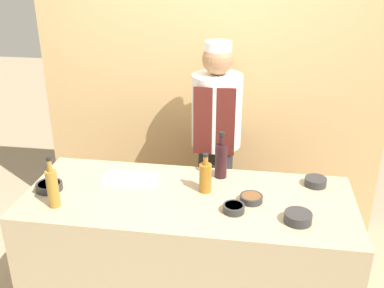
{
  "coord_description": "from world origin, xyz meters",
  "views": [
    {
      "loc": [
        0.38,
        -2.35,
        2.3
      ],
      "look_at": [
        0.0,
        0.16,
        1.17
      ],
      "focal_mm": 42.0,
      "sensor_mm": 36.0,
      "label": 1
    }
  ],
  "objects_px": {
    "sauce_bowl_brown": "(251,198)",
    "cutting_board": "(130,178)",
    "sauce_bowl_orange": "(49,186)",
    "bottle_amber": "(205,177)",
    "sauce_bowl_red": "(316,181)",
    "sauce_bowl_white": "(234,208)",
    "chef_center": "(216,144)",
    "bottle_wine": "(221,160)",
    "bottle_vinegar": "(53,187)",
    "sauce_bowl_purple": "(298,217)"
  },
  "relations": [
    {
      "from": "sauce_bowl_red",
      "to": "sauce_bowl_orange",
      "type": "relative_size",
      "value": 0.84
    },
    {
      "from": "sauce_bowl_brown",
      "to": "chef_center",
      "type": "relative_size",
      "value": 0.08
    },
    {
      "from": "bottle_wine",
      "to": "cutting_board",
      "type": "bearing_deg",
      "value": -167.14
    },
    {
      "from": "sauce_bowl_orange",
      "to": "bottle_amber",
      "type": "relative_size",
      "value": 0.64
    },
    {
      "from": "cutting_board",
      "to": "sauce_bowl_brown",
      "type": "bearing_deg",
      "value": -11.46
    },
    {
      "from": "bottle_wine",
      "to": "bottle_vinegar",
      "type": "height_order",
      "value": "same"
    },
    {
      "from": "sauce_bowl_brown",
      "to": "cutting_board",
      "type": "height_order",
      "value": "sauce_bowl_brown"
    },
    {
      "from": "sauce_bowl_brown",
      "to": "bottle_vinegar",
      "type": "xyz_separation_m",
      "value": [
        -1.14,
        -0.22,
        0.1
      ]
    },
    {
      "from": "cutting_board",
      "to": "chef_center",
      "type": "relative_size",
      "value": 0.2
    },
    {
      "from": "sauce_bowl_red",
      "to": "bottle_vinegar",
      "type": "xyz_separation_m",
      "value": [
        -1.54,
        -0.49,
        0.1
      ]
    },
    {
      "from": "sauce_bowl_red",
      "to": "sauce_bowl_white",
      "type": "height_order",
      "value": "sauce_bowl_red"
    },
    {
      "from": "sauce_bowl_brown",
      "to": "bottle_vinegar",
      "type": "distance_m",
      "value": 1.17
    },
    {
      "from": "bottle_amber",
      "to": "bottle_wine",
      "type": "bearing_deg",
      "value": 69.63
    },
    {
      "from": "chef_center",
      "to": "bottle_vinegar",
      "type": "bearing_deg",
      "value": -130.48
    },
    {
      "from": "sauce_bowl_red",
      "to": "sauce_bowl_brown",
      "type": "relative_size",
      "value": 1.01
    },
    {
      "from": "sauce_bowl_brown",
      "to": "cutting_board",
      "type": "xyz_separation_m",
      "value": [
        -0.79,
        0.16,
        -0.01
      ]
    },
    {
      "from": "sauce_bowl_red",
      "to": "sauce_bowl_white",
      "type": "xyz_separation_m",
      "value": [
        -0.5,
        -0.39,
        -0.0
      ]
    },
    {
      "from": "sauce_bowl_orange",
      "to": "bottle_wine",
      "type": "relative_size",
      "value": 0.52
    },
    {
      "from": "sauce_bowl_orange",
      "to": "bottle_amber",
      "type": "xyz_separation_m",
      "value": [
        0.97,
        0.13,
        0.08
      ]
    },
    {
      "from": "sauce_bowl_white",
      "to": "sauce_bowl_brown",
      "type": "height_order",
      "value": "sauce_bowl_white"
    },
    {
      "from": "sauce_bowl_orange",
      "to": "chef_center",
      "type": "distance_m",
      "value": 1.26
    },
    {
      "from": "cutting_board",
      "to": "sauce_bowl_red",
      "type": "bearing_deg",
      "value": 5.12
    },
    {
      "from": "cutting_board",
      "to": "chef_center",
      "type": "xyz_separation_m",
      "value": [
        0.5,
        0.61,
        0.01
      ]
    },
    {
      "from": "sauce_bowl_orange",
      "to": "sauce_bowl_brown",
      "type": "distance_m",
      "value": 1.26
    },
    {
      "from": "sauce_bowl_white",
      "to": "bottle_amber",
      "type": "distance_m",
      "value": 0.3
    },
    {
      "from": "sauce_bowl_purple",
      "to": "chef_center",
      "type": "relative_size",
      "value": 0.09
    },
    {
      "from": "sauce_bowl_purple",
      "to": "bottle_amber",
      "type": "distance_m",
      "value": 0.61
    },
    {
      "from": "bottle_wine",
      "to": "sauce_bowl_red",
      "type": "bearing_deg",
      "value": -2.45
    },
    {
      "from": "sauce_bowl_purple",
      "to": "chef_center",
      "type": "height_order",
      "value": "chef_center"
    },
    {
      "from": "bottle_vinegar",
      "to": "bottle_amber",
      "type": "bearing_deg",
      "value": 19.85
    },
    {
      "from": "bottle_amber",
      "to": "sauce_bowl_orange",
      "type": "bearing_deg",
      "value": -172.48
    },
    {
      "from": "sauce_bowl_red",
      "to": "sauce_bowl_orange",
      "type": "bearing_deg",
      "value": -169.45
    },
    {
      "from": "sauce_bowl_orange",
      "to": "bottle_amber",
      "type": "bearing_deg",
      "value": 7.52
    },
    {
      "from": "sauce_bowl_red",
      "to": "bottle_wine",
      "type": "xyz_separation_m",
      "value": [
        -0.61,
        0.03,
        0.1
      ]
    },
    {
      "from": "sauce_bowl_white",
      "to": "cutting_board",
      "type": "relative_size",
      "value": 0.37
    },
    {
      "from": "sauce_bowl_brown",
      "to": "chef_center",
      "type": "height_order",
      "value": "chef_center"
    },
    {
      "from": "sauce_bowl_purple",
      "to": "sauce_bowl_brown",
      "type": "bearing_deg",
      "value": 146.26
    },
    {
      "from": "sauce_bowl_purple",
      "to": "bottle_amber",
      "type": "relative_size",
      "value": 0.6
    },
    {
      "from": "chef_center",
      "to": "sauce_bowl_purple",
      "type": "bearing_deg",
      "value": -59.67
    },
    {
      "from": "sauce_bowl_orange",
      "to": "chef_center",
      "type": "relative_size",
      "value": 0.1
    },
    {
      "from": "sauce_bowl_brown",
      "to": "bottle_wine",
      "type": "relative_size",
      "value": 0.43
    },
    {
      "from": "sauce_bowl_red",
      "to": "bottle_wine",
      "type": "relative_size",
      "value": 0.43
    },
    {
      "from": "sauce_bowl_red",
      "to": "sauce_bowl_purple",
      "type": "distance_m",
      "value": 0.46
    },
    {
      "from": "sauce_bowl_brown",
      "to": "bottle_wine",
      "type": "height_order",
      "value": "bottle_wine"
    },
    {
      "from": "cutting_board",
      "to": "bottle_wine",
      "type": "relative_size",
      "value": 1.06
    },
    {
      "from": "sauce_bowl_brown",
      "to": "sauce_bowl_purple",
      "type": "relative_size",
      "value": 0.89
    },
    {
      "from": "bottle_vinegar",
      "to": "sauce_bowl_purple",
      "type": "bearing_deg",
      "value": 1.89
    },
    {
      "from": "cutting_board",
      "to": "bottle_amber",
      "type": "height_order",
      "value": "bottle_amber"
    },
    {
      "from": "sauce_bowl_purple",
      "to": "bottle_wine",
      "type": "distance_m",
      "value": 0.67
    },
    {
      "from": "sauce_bowl_orange",
      "to": "cutting_board",
      "type": "relative_size",
      "value": 0.49
    }
  ]
}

